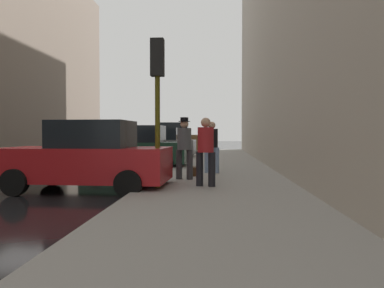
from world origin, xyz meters
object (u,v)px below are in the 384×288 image
(traffic_light, at_px, (157,80))
(parked_bronze_suv, at_px, (172,139))
(parked_red_hatchback, at_px, (87,158))
(fire_hydrant, at_px, (187,153))
(parked_dark_green_sedan, at_px, (137,148))
(pedestrian_with_beanie, at_px, (184,145))
(pedestrian_in_red_jacket, at_px, (206,148))
(duffel_bag, at_px, (194,171))
(parked_gray_coupe, at_px, (159,144))
(pedestrian_in_jeans, at_px, (212,144))

(traffic_light, bearing_deg, parked_bronze_suv, 95.87)
(parked_red_hatchback, xyz_separation_m, fire_hydrant, (1.80, 9.28, -0.35))
(parked_dark_green_sedan, bearing_deg, pedestrian_with_beanie, -62.48)
(parked_dark_green_sedan, xyz_separation_m, pedestrian_in_red_jacket, (3.01, -5.92, 0.26))
(pedestrian_in_red_jacket, xyz_separation_m, duffel_bag, (-0.44, 2.30, -0.81))
(duffel_bag, bearing_deg, pedestrian_with_beanie, -103.29)
(parked_gray_coupe, distance_m, traffic_light, 12.41)
(traffic_light, relative_size, pedestrian_with_beanie, 2.03)
(traffic_light, distance_m, pedestrian_in_jeans, 4.05)
(parked_red_hatchback, relative_size, pedestrian_in_red_jacket, 2.49)
(duffel_bag, bearing_deg, parked_gray_coupe, 105.11)
(parked_dark_green_sedan, height_order, pedestrian_in_jeans, pedestrian_in_jeans)
(pedestrian_with_beanie, bearing_deg, duffel_bag, 76.71)
(parked_gray_coupe, xyz_separation_m, pedestrian_with_beanie, (2.36, -10.45, 0.29))
(traffic_light, bearing_deg, parked_dark_green_sedan, 106.65)
(parked_red_hatchback, bearing_deg, parked_gray_coupe, 90.00)
(parked_gray_coupe, relative_size, traffic_light, 1.18)
(parked_gray_coupe, distance_m, parked_bronze_suv, 5.93)
(parked_bronze_suv, bearing_deg, pedestrian_in_jeans, -77.90)
(parked_bronze_suv, height_order, pedestrian_in_jeans, parked_bronze_suv)
(parked_dark_green_sedan, xyz_separation_m, parked_bronze_suv, (-0.00, 11.84, 0.18))
(parked_red_hatchback, xyz_separation_m, parked_dark_green_sedan, (0.00, 5.90, 0.00))
(fire_hydrant, xyz_separation_m, pedestrian_in_jeans, (1.32, -6.10, 0.61))
(parked_red_hatchback, relative_size, pedestrian_with_beanie, 2.40)
(fire_hydrant, relative_size, traffic_light, 0.20)
(parked_red_hatchback, height_order, parked_bronze_suv, parked_bronze_suv)
(parked_gray_coupe, relative_size, pedestrian_with_beanie, 2.40)
(parked_gray_coupe, height_order, fire_hydrant, parked_gray_coupe)
(parked_red_hatchback, height_order, traffic_light, traffic_light)
(fire_hydrant, bearing_deg, parked_bronze_suv, 102.03)
(duffel_bag, bearing_deg, pedestrian_in_red_jacket, -79.18)
(fire_hydrant, xyz_separation_m, duffel_bag, (0.77, -7.00, -0.21))
(parked_red_hatchback, bearing_deg, parked_bronze_suv, 90.00)
(pedestrian_in_jeans, distance_m, duffel_bag, 1.33)
(parked_gray_coupe, xyz_separation_m, pedestrian_in_jeans, (3.12, -8.64, 0.26))
(parked_gray_coupe, height_order, traffic_light, traffic_light)
(parked_red_hatchback, height_order, pedestrian_in_red_jacket, pedestrian_in_red_jacket)
(parked_red_hatchback, xyz_separation_m, duffel_bag, (2.58, 2.28, -0.56))
(fire_hydrant, distance_m, pedestrian_in_jeans, 6.27)
(parked_dark_green_sedan, xyz_separation_m, pedestrian_in_jeans, (3.12, -2.72, 0.26))
(parked_bronze_suv, relative_size, duffel_bag, 10.54)
(duffel_bag, bearing_deg, fire_hydrant, 96.29)
(traffic_light, xyz_separation_m, duffel_bag, (0.72, 2.58, -2.47))
(parked_gray_coupe, height_order, parked_bronze_suv, parked_bronze_suv)
(pedestrian_with_beanie, xyz_separation_m, duffel_bag, (0.21, 0.91, -0.85))
(pedestrian_in_jeans, bearing_deg, duffel_bag, -121.47)
(pedestrian_in_jeans, bearing_deg, pedestrian_in_red_jacket, -91.96)
(parked_bronze_suv, relative_size, pedestrian_in_red_jacket, 2.71)
(parked_dark_green_sedan, distance_m, pedestrian_in_red_jacket, 6.65)
(fire_hydrant, relative_size, pedestrian_in_jeans, 0.41)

